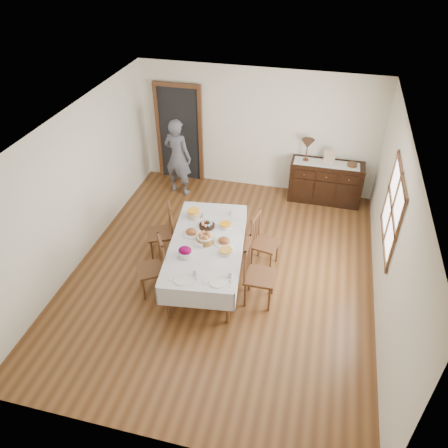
% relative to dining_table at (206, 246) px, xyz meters
% --- Properties ---
extents(ground, '(6.00, 6.00, 0.00)m').
position_rel_dining_table_xyz_m(ground, '(0.22, 0.18, -0.67)').
color(ground, brown).
extents(room_shell, '(5.02, 6.02, 2.65)m').
position_rel_dining_table_xyz_m(room_shell, '(0.07, 0.60, 0.97)').
color(room_shell, white).
rests_on(room_shell, ground).
extents(dining_table, '(1.40, 2.35, 0.76)m').
position_rel_dining_table_xyz_m(dining_table, '(0.00, 0.00, 0.00)').
color(dining_table, silver).
rests_on(dining_table, ground).
extents(chair_left_near, '(0.57, 0.57, 1.00)m').
position_rel_dining_table_xyz_m(chair_left_near, '(-0.73, -0.47, -0.17)').
color(chair_left_near, '#53311B').
rests_on(chair_left_near, ground).
extents(chair_left_far, '(0.58, 0.58, 1.06)m').
position_rel_dining_table_xyz_m(chair_left_far, '(-0.90, 0.41, -0.14)').
color(chair_left_far, '#53311B').
rests_on(chair_left_far, ground).
extents(chair_right_near, '(0.47, 0.47, 1.11)m').
position_rel_dining_table_xyz_m(chair_right_near, '(0.87, -0.31, -0.11)').
color(chair_right_near, '#53311B').
rests_on(chair_right_near, ground).
extents(chair_right_far, '(0.49, 0.49, 1.01)m').
position_rel_dining_table_xyz_m(chair_right_far, '(0.82, 0.56, -0.16)').
color(chair_right_far, '#53311B').
rests_on(chair_right_far, ground).
extents(sideboard, '(1.47, 0.53, 0.88)m').
position_rel_dining_table_xyz_m(sideboard, '(1.74, 2.90, -0.23)').
color(sideboard, black).
rests_on(sideboard, ground).
extents(person, '(0.62, 0.47, 1.78)m').
position_rel_dining_table_xyz_m(person, '(-1.32, 2.50, 0.22)').
color(person, '#575965').
rests_on(person, ground).
extents(bread_basket, '(0.28, 0.28, 0.17)m').
position_rel_dining_table_xyz_m(bread_basket, '(-0.02, -0.01, 0.17)').
color(bread_basket, brown).
rests_on(bread_basket, dining_table).
extents(egg_basket, '(0.26, 0.26, 0.10)m').
position_rel_dining_table_xyz_m(egg_basket, '(-0.10, 0.38, 0.13)').
color(egg_basket, black).
rests_on(egg_basket, dining_table).
extents(ham_platter_a, '(0.31, 0.31, 0.11)m').
position_rel_dining_table_xyz_m(ham_platter_a, '(-0.29, 0.15, 0.12)').
color(ham_platter_a, silver).
rests_on(ham_platter_a, dining_table).
extents(ham_platter_b, '(0.33, 0.33, 0.11)m').
position_rel_dining_table_xyz_m(ham_platter_b, '(0.28, 0.05, 0.12)').
color(ham_platter_b, silver).
rests_on(ham_platter_b, dining_table).
extents(beet_bowl, '(0.23, 0.23, 0.17)m').
position_rel_dining_table_xyz_m(beet_bowl, '(-0.22, -0.41, 0.17)').
color(beet_bowl, silver).
rests_on(beet_bowl, dining_table).
extents(carrot_bowl, '(0.20, 0.20, 0.09)m').
position_rel_dining_table_xyz_m(carrot_bowl, '(0.20, 0.44, 0.13)').
color(carrot_bowl, silver).
rests_on(carrot_bowl, dining_table).
extents(pineapple_bowl, '(0.21, 0.21, 0.15)m').
position_rel_dining_table_xyz_m(pineapple_bowl, '(-0.39, 0.60, 0.16)').
color(pineapple_bowl, '#CDB488').
rests_on(pineapple_bowl, dining_table).
extents(casserole_dish, '(0.23, 0.23, 0.07)m').
position_rel_dining_table_xyz_m(casserole_dish, '(0.37, -0.20, 0.12)').
color(casserole_dish, silver).
rests_on(casserole_dish, dining_table).
extents(butter_dish, '(0.15, 0.11, 0.07)m').
position_rel_dining_table_xyz_m(butter_dish, '(-0.08, -0.14, 0.13)').
color(butter_dish, silver).
rests_on(butter_dish, dining_table).
extents(setting_left, '(0.44, 0.31, 0.10)m').
position_rel_dining_table_xyz_m(setting_left, '(-0.05, -0.87, 0.11)').
color(setting_left, silver).
rests_on(setting_left, dining_table).
extents(setting_right, '(0.44, 0.31, 0.10)m').
position_rel_dining_table_xyz_m(setting_right, '(0.45, -0.80, 0.11)').
color(setting_right, silver).
rests_on(setting_right, dining_table).
extents(glass_far_a, '(0.06, 0.06, 0.10)m').
position_rel_dining_table_xyz_m(glass_far_a, '(-0.24, 0.64, 0.14)').
color(glass_far_a, silver).
rests_on(glass_far_a, dining_table).
extents(glass_far_b, '(0.07, 0.07, 0.10)m').
position_rel_dining_table_xyz_m(glass_far_b, '(0.22, 0.82, 0.14)').
color(glass_far_b, silver).
rests_on(glass_far_b, dining_table).
extents(runner, '(1.30, 0.35, 0.01)m').
position_rel_dining_table_xyz_m(runner, '(1.71, 2.86, 0.21)').
color(runner, silver).
rests_on(runner, sideboard).
extents(table_lamp, '(0.26, 0.26, 0.46)m').
position_rel_dining_table_xyz_m(table_lamp, '(1.28, 2.90, 0.56)').
color(table_lamp, brown).
rests_on(table_lamp, sideboard).
extents(picture_frame, '(0.22, 0.08, 0.28)m').
position_rel_dining_table_xyz_m(picture_frame, '(1.74, 2.88, 0.35)').
color(picture_frame, tan).
rests_on(picture_frame, sideboard).
extents(deco_bowl, '(0.20, 0.20, 0.06)m').
position_rel_dining_table_xyz_m(deco_bowl, '(2.20, 2.88, 0.24)').
color(deco_bowl, '#53311B').
rests_on(deco_bowl, sideboard).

